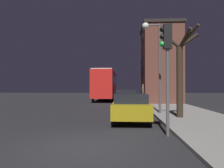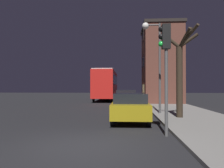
{
  "view_description": "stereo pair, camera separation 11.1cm",
  "coord_description": "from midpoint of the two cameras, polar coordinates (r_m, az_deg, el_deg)",
  "views": [
    {
      "loc": [
        1.22,
        -6.48,
        1.78
      ],
      "look_at": [
        0.36,
        8.39,
        1.99
      ],
      "focal_mm": 35.0,
      "sensor_mm": 36.0,
      "label": 1
    },
    {
      "loc": [
        1.33,
        -6.47,
        1.78
      ],
      "look_at": [
        0.36,
        8.39,
        1.99
      ],
      "focal_mm": 35.0,
      "sensor_mm": 36.0,
      "label": 2
    }
  ],
  "objects": [
    {
      "name": "streetlamp",
      "position": [
        14.39,
        11.06,
        8.88
      ],
      "size": [
        1.19,
        0.43,
        5.8
      ],
      "color": "#4C4C4C",
      "rests_on": "sidewalk"
    },
    {
      "name": "bare_tree",
      "position": [
        12.5,
        17.65,
        3.36
      ],
      "size": [
        1.97,
        1.54,
        4.89
      ],
      "color": "#2D2319",
      "rests_on": "sidewalk"
    },
    {
      "name": "bus",
      "position": [
        29.29,
        -1.45,
        0.24
      ],
      "size": [
        2.52,
        10.85,
        3.9
      ],
      "color": "red",
      "rests_on": "ground"
    },
    {
      "name": "brick_building",
      "position": [
        24.82,
        12.83,
        5.12
      ],
      "size": [
        4.13,
        5.74,
        8.37
      ],
      "color": "brown",
      "rests_on": "sidewalk"
    },
    {
      "name": "traffic_light",
      "position": [
        8.25,
        14.12,
        7.22
      ],
      "size": [
        0.43,
        0.24,
        4.07
      ],
      "color": "#4C4C4C",
      "rests_on": "ground"
    },
    {
      "name": "car_far_lane",
      "position": [
        26.42,
        4.11,
        -3.03
      ],
      "size": [
        1.76,
        3.97,
        1.44
      ],
      "color": "beige",
      "rests_on": "ground"
    },
    {
      "name": "car_mid_lane",
      "position": [
        19.14,
        3.86,
        -3.67
      ],
      "size": [
        1.83,
        4.37,
        1.54
      ],
      "color": "#B21E19",
      "rests_on": "ground"
    },
    {
      "name": "ground_plane",
      "position": [
        6.84,
        -7.39,
        -15.9
      ],
      "size": [
        120.0,
        120.0,
        0.0
      ],
      "primitive_type": "plane",
      "color": "black"
    },
    {
      "name": "car_near_lane",
      "position": [
        11.2,
        5.01,
        -5.99
      ],
      "size": [
        1.82,
        3.81,
        1.46
      ],
      "color": "olive",
      "rests_on": "ground"
    }
  ]
}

